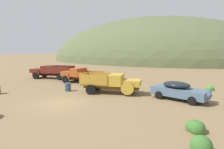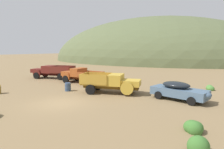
# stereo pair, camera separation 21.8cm
# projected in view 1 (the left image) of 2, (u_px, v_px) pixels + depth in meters

# --- Properties ---
(ground_plane) EXTENTS (300.00, 300.00, 0.00)m
(ground_plane) POSITION_uv_depth(u_px,v_px,m) (61.00, 103.00, 15.49)
(ground_plane) COLOR olive
(hill_far_left) EXTENTS (82.66, 58.55, 32.06)m
(hill_far_left) POSITION_uv_depth(u_px,v_px,m) (150.00, 60.00, 75.24)
(hill_far_left) COLOR #56603D
(hill_far_left) RESTS_ON ground
(truck_oxblood) EXTENTS (6.79, 3.73, 1.91)m
(truck_oxblood) POSITION_uv_depth(u_px,v_px,m) (49.00, 72.00, 28.62)
(truck_oxblood) COLOR black
(truck_oxblood) RESTS_ON ground
(truck_oxide_orange) EXTENTS (5.68, 2.71, 1.89)m
(truck_oxide_orange) POSITION_uv_depth(u_px,v_px,m) (79.00, 75.00, 25.04)
(truck_oxide_orange) COLOR #51220D
(truck_oxide_orange) RESTS_ON ground
(truck_faded_yellow) EXTENTS (6.10, 3.81, 1.91)m
(truck_faded_yellow) POSITION_uv_depth(u_px,v_px,m) (114.00, 83.00, 18.97)
(truck_faded_yellow) COLOR brown
(truck_faded_yellow) RESTS_ON ground
(car_chalk_blue) EXTENTS (5.08, 2.63, 1.57)m
(car_chalk_blue) POSITION_uv_depth(u_px,v_px,m) (181.00, 91.00, 16.37)
(car_chalk_blue) COLOR slate
(car_chalk_blue) RESTS_ON ground
(oil_drum_by_truck) EXTENTS (0.64, 0.64, 0.85)m
(oil_drum_by_truck) POSITION_uv_depth(u_px,v_px,m) (68.00, 87.00, 20.00)
(oil_drum_by_truck) COLOR #384C6B
(oil_drum_by_truck) RESTS_ON ground
(bush_near_barrel) EXTENTS (1.00, 0.98, 0.80)m
(bush_near_barrel) POSITION_uv_depth(u_px,v_px,m) (196.00, 128.00, 10.16)
(bush_near_barrel) COLOR #3D702D
(bush_near_barrel) RESTS_ON ground
(bush_between_trucks) EXTENTS (0.90, 0.95, 0.94)m
(bush_between_trucks) POSITION_uv_depth(u_px,v_px,m) (202.00, 147.00, 8.10)
(bush_between_trucks) COLOR #3D702D
(bush_between_trucks) RESTS_ON ground
(bush_lone_scrub) EXTENTS (0.87, 0.92, 0.70)m
(bush_lone_scrub) POSITION_uv_depth(u_px,v_px,m) (210.00, 88.00, 20.63)
(bush_lone_scrub) COLOR #4C8438
(bush_lone_scrub) RESTS_ON ground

